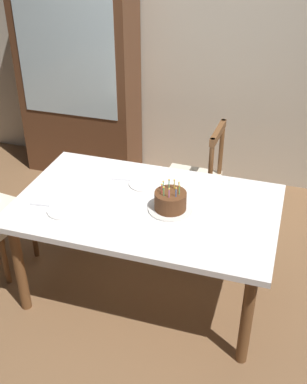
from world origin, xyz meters
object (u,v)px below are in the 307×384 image
(birthday_cake, at_px, (170,202))
(plate_far_side, at_px, (145,184))
(chair_spindle_back, at_px, (194,182))
(china_cabinet, at_px, (79,79))
(plate_near_celebrant, at_px, (65,210))
(dining_table, at_px, (146,214))

(birthday_cake, distance_m, plate_far_side, 0.36)
(plate_far_side, relative_size, chair_spindle_back, 0.23)
(birthday_cake, relative_size, plate_far_side, 1.27)
(china_cabinet, bearing_deg, birthday_cake, -49.46)
(birthday_cake, xyz_separation_m, chair_spindle_back, (-0.04, 0.85, -0.34))
(birthday_cake, bearing_deg, plate_near_celebrant, -161.39)
(plate_far_side, distance_m, china_cabinet, 1.73)
(dining_table, relative_size, plate_far_side, 7.66)
(birthday_cake, xyz_separation_m, plate_far_side, (-0.25, 0.25, -0.05))
(plate_near_celebrant, relative_size, chair_spindle_back, 0.23)
(birthday_cake, relative_size, chair_spindle_back, 0.29)
(dining_table, bearing_deg, china_cabinet, 127.19)
(plate_near_celebrant, distance_m, china_cabinet, 1.94)
(plate_near_celebrant, xyz_separation_m, plate_far_side, (0.38, 0.46, 0.00))
(dining_table, distance_m, plate_far_side, 0.26)
(chair_spindle_back, height_order, china_cabinet, china_cabinet)
(dining_table, bearing_deg, chair_spindle_back, 81.16)
(birthday_cake, relative_size, china_cabinet, 0.15)
(plate_far_side, height_order, china_cabinet, china_cabinet)
(chair_spindle_back, bearing_deg, china_cabinet, 151.04)
(plate_near_celebrant, height_order, china_cabinet, china_cabinet)
(plate_far_side, relative_size, china_cabinet, 0.12)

